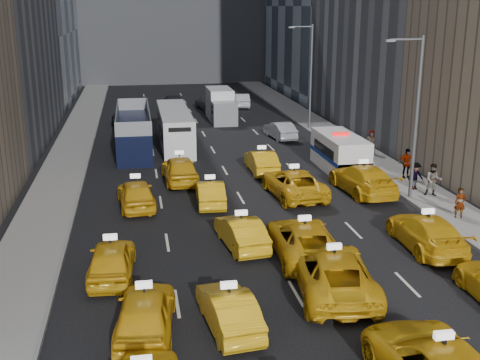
% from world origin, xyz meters
% --- Properties ---
extents(ground, '(160.00, 160.00, 0.00)m').
position_xyz_m(ground, '(0.00, 0.00, 0.00)').
color(ground, black).
rests_on(ground, ground).
extents(sidewalk_west, '(3.00, 90.00, 0.15)m').
position_xyz_m(sidewalk_west, '(-10.50, 25.00, 0.07)').
color(sidewalk_west, gray).
rests_on(sidewalk_west, ground).
extents(sidewalk_east, '(3.00, 90.00, 0.15)m').
position_xyz_m(sidewalk_east, '(10.50, 25.00, 0.07)').
color(sidewalk_east, gray).
rests_on(sidewalk_east, ground).
extents(curb_west, '(0.15, 90.00, 0.18)m').
position_xyz_m(curb_west, '(-9.05, 25.00, 0.09)').
color(curb_west, slate).
rests_on(curb_west, ground).
extents(curb_east, '(0.15, 90.00, 0.18)m').
position_xyz_m(curb_east, '(9.05, 25.00, 0.09)').
color(curb_east, slate).
rests_on(curb_east, ground).
extents(streetlight_near, '(2.15, 0.22, 9.00)m').
position_xyz_m(streetlight_near, '(9.18, 12.00, 4.92)').
color(streetlight_near, '#595B60').
rests_on(streetlight_near, ground).
extents(streetlight_far, '(2.15, 0.22, 9.00)m').
position_xyz_m(streetlight_far, '(9.18, 32.00, 4.92)').
color(streetlight_far, '#595B60').
rests_on(streetlight_far, ground).
extents(taxi_4, '(2.37, 4.81, 1.58)m').
position_xyz_m(taxi_4, '(-5.67, 0.04, 0.79)').
color(taxi_4, gold).
rests_on(taxi_4, ground).
extents(taxi_5, '(1.89, 4.25, 1.36)m').
position_xyz_m(taxi_5, '(-2.89, -0.01, 0.68)').
color(taxi_5, gold).
rests_on(taxi_5, ground).
extents(taxi_6, '(3.47, 6.23, 1.65)m').
position_xyz_m(taxi_6, '(1.39, 1.89, 0.82)').
color(taxi_6, gold).
rests_on(taxi_6, ground).
extents(taxi_8, '(2.01, 4.48, 1.49)m').
position_xyz_m(taxi_8, '(-6.88, 4.70, 0.75)').
color(taxi_8, gold).
rests_on(taxi_8, ground).
extents(taxi_9, '(2.00, 4.40, 1.40)m').
position_xyz_m(taxi_9, '(-1.23, 6.93, 0.70)').
color(taxi_9, gold).
rests_on(taxi_9, ground).
extents(taxi_10, '(2.83, 5.72, 1.56)m').
position_xyz_m(taxi_10, '(1.24, 5.33, 0.78)').
color(taxi_10, gold).
rests_on(taxi_10, ground).
extents(taxi_11, '(2.33, 5.36, 1.54)m').
position_xyz_m(taxi_11, '(6.88, 5.30, 0.77)').
color(taxi_11, gold).
rests_on(taxi_11, ground).
extents(taxi_12, '(2.22, 4.69, 1.55)m').
position_xyz_m(taxi_12, '(-5.82, 13.31, 0.77)').
color(taxi_12, gold).
rests_on(taxi_12, ground).
extents(taxi_13, '(1.64, 4.19, 1.36)m').
position_xyz_m(taxi_13, '(-1.84, 13.10, 0.68)').
color(taxi_13, gold).
rests_on(taxi_13, ground).
extents(taxi_14, '(3.04, 5.83, 1.57)m').
position_xyz_m(taxi_14, '(3.03, 13.76, 0.78)').
color(taxi_14, gold).
rests_on(taxi_14, ground).
extents(taxi_15, '(2.76, 5.92, 1.67)m').
position_xyz_m(taxi_15, '(7.13, 13.71, 0.84)').
color(taxi_15, gold).
rests_on(taxi_15, ground).
extents(taxi_16, '(2.22, 4.99, 1.67)m').
position_xyz_m(taxi_16, '(-3.13, 17.75, 0.83)').
color(taxi_16, gold).
rests_on(taxi_16, ground).
extents(taxi_17, '(1.56, 4.44, 1.46)m').
position_xyz_m(taxi_17, '(2.30, 19.11, 0.73)').
color(taxi_17, gold).
rests_on(taxi_17, ground).
extents(nypd_van, '(2.88, 6.10, 2.53)m').
position_xyz_m(nypd_van, '(7.50, 18.81, 1.15)').
color(nypd_van, white).
rests_on(nypd_van, ground).
extents(double_decker, '(3.46, 10.89, 3.11)m').
position_xyz_m(double_decker, '(-5.83, 26.85, 1.54)').
color(double_decker, black).
rests_on(double_decker, ground).
extents(city_bus, '(2.26, 10.77, 2.78)m').
position_xyz_m(city_bus, '(-2.70, 28.13, 1.37)').
color(city_bus, silver).
rests_on(city_bus, ground).
extents(box_truck, '(2.73, 6.58, 2.94)m').
position_xyz_m(box_truck, '(2.35, 37.82, 1.44)').
color(box_truck, white).
rests_on(box_truck, ground).
extents(misc_car_0, '(2.00, 4.41, 1.40)m').
position_xyz_m(misc_car_0, '(5.97, 29.04, 0.70)').
color(misc_car_0, '#9A9CA1').
rests_on(misc_car_0, ground).
extents(misc_car_1, '(3.07, 5.49, 1.45)m').
position_xyz_m(misc_car_1, '(-6.30, 38.26, 0.72)').
color(misc_car_1, black).
rests_on(misc_car_1, ground).
extents(misc_car_2, '(3.05, 5.89, 1.63)m').
position_xyz_m(misc_car_2, '(2.20, 44.02, 0.82)').
color(misc_car_2, gray).
rests_on(misc_car_2, ground).
extents(misc_car_3, '(2.06, 4.91, 1.66)m').
position_xyz_m(misc_car_3, '(-1.72, 44.83, 0.83)').
color(misc_car_3, black).
rests_on(misc_car_3, ground).
extents(misc_car_4, '(1.99, 4.56, 1.46)m').
position_xyz_m(misc_car_4, '(5.67, 45.30, 0.73)').
color(misc_car_4, '#AFB0B7').
rests_on(misc_car_4, ground).
extents(pedestrian_0, '(0.64, 0.50, 1.56)m').
position_xyz_m(pedestrian_0, '(10.25, 8.40, 0.93)').
color(pedestrian_0, gray).
rests_on(pedestrian_0, sidewalk_east).
extents(pedestrian_1, '(1.03, 0.82, 1.86)m').
position_xyz_m(pedestrian_1, '(10.65, 12.02, 1.08)').
color(pedestrian_1, gray).
rests_on(pedestrian_1, sidewalk_east).
extents(pedestrian_2, '(1.11, 0.63, 1.61)m').
position_xyz_m(pedestrian_2, '(10.23, 13.37, 0.96)').
color(pedestrian_2, gray).
rests_on(pedestrian_2, sidewalk_east).
extents(pedestrian_3, '(1.13, 0.57, 1.88)m').
position_xyz_m(pedestrian_3, '(10.76, 15.74, 1.09)').
color(pedestrian_3, gray).
rests_on(pedestrian_3, sidewalk_east).
extents(pedestrian_4, '(0.93, 0.64, 1.73)m').
position_xyz_m(pedestrian_4, '(11.04, 22.17, 1.02)').
color(pedestrian_4, gray).
rests_on(pedestrian_4, sidewalk_east).
extents(pedestrian_5, '(1.71, 0.69, 1.80)m').
position_xyz_m(pedestrian_5, '(9.33, 23.91, 1.05)').
color(pedestrian_5, gray).
rests_on(pedestrian_5, sidewalk_east).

